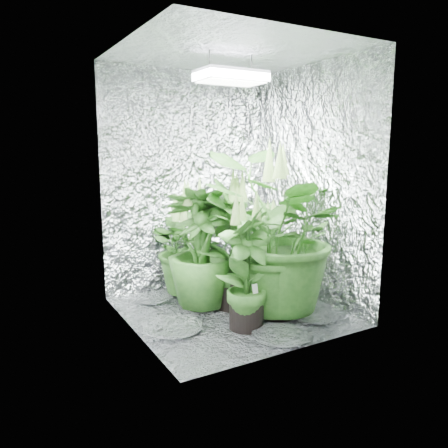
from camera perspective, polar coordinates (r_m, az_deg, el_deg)
ground at (r=3.61m, az=0.85°, el=-11.32°), size 1.60×1.60×0.00m
walls at (r=3.38m, az=0.89°, el=4.69°), size 1.62×1.62×2.00m
ceiling at (r=3.43m, az=0.94°, el=21.56°), size 1.60×1.60×0.01m
grow_lamp at (r=3.40m, az=0.93°, el=18.68°), size 0.50×0.30×0.22m
plant_a at (r=3.92m, az=-4.74°, el=-3.04°), size 0.89×0.89×0.91m
plant_b at (r=3.56m, az=1.08°, el=-2.78°), size 0.74×0.74×1.14m
plant_c at (r=4.19m, az=5.34°, el=-2.85°), size 0.48×0.48×0.85m
plant_d at (r=3.56m, az=-2.93°, el=-3.15°), size 0.74×0.74×1.08m
plant_e at (r=3.38m, az=7.08°, el=-1.31°), size 1.39×1.39×1.37m
plant_f at (r=3.15m, az=3.01°, el=-5.56°), size 0.68×0.68×1.01m
circulation_fan at (r=4.36m, az=3.29°, el=-5.29°), size 0.18×0.34×0.39m
plant_label at (r=3.21m, az=4.07°, el=-8.43°), size 0.04×0.02×0.07m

